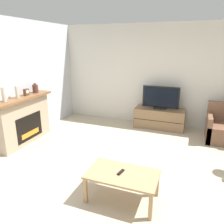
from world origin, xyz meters
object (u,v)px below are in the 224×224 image
object	(u,v)px
mantel_vase_right	(35,88)
mantel_clock	(26,92)
mantel_vase_centre_left	(17,92)
mantel_vase_left	(4,94)
tv_stand	(159,118)
tv	(161,99)
fireplace	(24,120)
coffee_table	(122,177)
armchair	(222,129)
remote	(121,172)

from	to	relation	value
mantel_vase_right	mantel_clock	xyz separation A→B (m)	(0.00, -0.31, -0.03)
mantel_vase_centre_left	mantel_vase_right	distance (m)	0.57
mantel_vase_left	tv_stand	size ratio (longest dim) A/B	0.24
tv	mantel_vase_left	bearing A→B (deg)	-137.36
mantel_vase_right	tv_stand	distance (m)	3.24
mantel_clock	mantel_vase_right	bearing A→B (deg)	90.14
fireplace	coffee_table	bearing A→B (deg)	-21.75
tv	coffee_table	bearing A→B (deg)	-90.60
mantel_clock	tv_stand	xyz separation A→B (m)	(2.69, 1.87, -0.88)
armchair	coffee_table	size ratio (longest dim) A/B	0.86
mantel_vase_left	coffee_table	size ratio (longest dim) A/B	0.32
armchair	tv	bearing A→B (deg)	168.18
fireplace	tv	distance (m)	3.39
tv_stand	armchair	size ratio (longest dim) A/B	1.51
mantel_vase_left	coffee_table	distance (m)	2.86
fireplace	armchair	xyz separation A→B (m)	(4.21, 1.70, -0.26)
mantel_vase_right	mantel_clock	bearing A→B (deg)	-89.86
mantel_vase_left	mantel_vase_right	distance (m)	0.92
mantel_vase_right	coffee_table	bearing A→B (deg)	-29.86
remote	armchair	bearing A→B (deg)	72.05
mantel_vase_centre_left	mantel_vase_right	size ratio (longest dim) A/B	1.18
tv_stand	coffee_table	distance (m)	3.09
tv_stand	remote	world-z (taller)	tv_stand
mantel_clock	tv_stand	world-z (taller)	mantel_clock
mantel_clock	coffee_table	distance (m)	3.03
mantel_vase_left	mantel_vase_centre_left	distance (m)	0.34
mantel_vase_centre_left	tv_stand	distance (m)	3.56
remote	mantel_clock	bearing A→B (deg)	166.64
fireplace	remote	bearing A→B (deg)	-21.88
coffee_table	tv_stand	bearing A→B (deg)	89.40
tv_stand	mantel_clock	bearing A→B (deg)	-145.23
coffee_table	mantel_clock	bearing A→B (deg)	155.34
mantel_vase_left	armchair	distance (m)	4.81
remote	mantel_vase_right	bearing A→B (deg)	161.40
mantel_vase_centre_left	tv_stand	xyz separation A→B (m)	(2.69, 2.14, -0.94)
fireplace	mantel_vase_right	xyz separation A→B (m)	(0.02, 0.46, 0.63)
tv_stand	armchair	xyz separation A→B (m)	(1.50, -0.32, 0.02)
fireplace	mantel_vase_centre_left	distance (m)	0.66
mantel_vase_left	mantel_clock	xyz separation A→B (m)	(0.00, 0.61, -0.08)
mantel_vase_right	tv_stand	world-z (taller)	mantel_vase_right
mantel_vase_centre_left	mantel_vase_right	xyz separation A→B (m)	(0.00, 0.57, -0.03)
fireplace	mantel_vase_right	distance (m)	0.78
coffee_table	remote	bearing A→B (deg)	172.89
fireplace	remote	size ratio (longest dim) A/B	9.88
tv_stand	remote	size ratio (longest dim) A/B	8.40
armchair	coffee_table	distance (m)	3.17
mantel_vase_centre_left	mantel_clock	world-z (taller)	mantel_vase_centre_left
fireplace	mantel_clock	bearing A→B (deg)	83.51
fireplace	mantel_vase_right	world-z (taller)	mantel_vase_right
tv	remote	distance (m)	3.11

